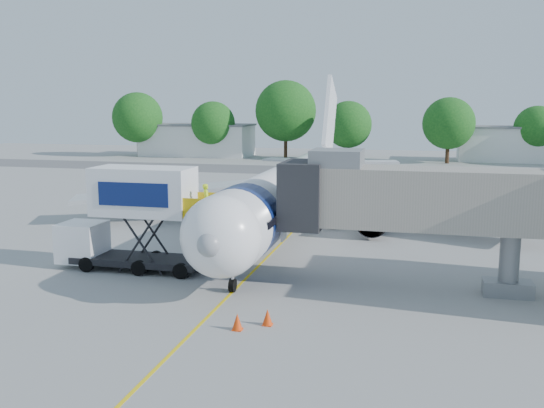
% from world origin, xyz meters
% --- Properties ---
extents(ground, '(160.00, 160.00, 0.00)m').
position_xyz_m(ground, '(0.00, 0.00, 0.00)').
color(ground, '#9C9C9A').
rests_on(ground, ground).
extents(guidance_line, '(0.15, 70.00, 0.01)m').
position_xyz_m(guidance_line, '(0.00, 0.00, 0.01)').
color(guidance_line, yellow).
rests_on(guidance_line, ground).
extents(taxiway_strip, '(120.00, 10.00, 0.01)m').
position_xyz_m(taxiway_strip, '(0.00, 42.00, 0.00)').
color(taxiway_strip, '#59595B').
rests_on(taxiway_strip, ground).
extents(aircraft, '(34.17, 37.73, 11.35)m').
position_xyz_m(aircraft, '(0.00, 4.12, 2.95)').
color(aircraft, white).
rests_on(aircraft, ground).
extents(jet_bridge, '(13.90, 3.20, 6.60)m').
position_xyz_m(jet_bridge, '(7.99, -7.00, 4.34)').
color(jet_bridge, gray).
rests_on(jet_bridge, ground).
extents(catering_hiloader, '(8.57, 2.44, 5.50)m').
position_xyz_m(catering_hiloader, '(-6.27, -7.00, 2.76)').
color(catering_hiloader, black).
rests_on(catering_hiloader, ground).
extents(ground_tug, '(4.27, 2.88, 1.56)m').
position_xyz_m(ground_tug, '(-2.52, -19.27, 0.82)').
color(ground_tug, white).
rests_on(ground_tug, ground).
extents(safety_cone_a, '(0.42, 0.42, 0.67)m').
position_xyz_m(safety_cone_a, '(2.65, -13.28, 0.32)').
color(safety_cone_a, '#E63D0C').
rests_on(safety_cone_a, ground).
extents(safety_cone_b, '(0.42, 0.42, 0.68)m').
position_xyz_m(safety_cone_b, '(1.63, -14.07, 0.32)').
color(safety_cone_b, '#E63D0C').
rests_on(safety_cone_b, ground).
extents(outbuilding_left, '(18.40, 8.40, 5.30)m').
position_xyz_m(outbuilding_left, '(-28.00, 60.00, 2.66)').
color(outbuilding_left, silver).
rests_on(outbuilding_left, ground).
extents(outbuilding_right, '(16.40, 7.40, 5.30)m').
position_xyz_m(outbuilding_right, '(22.00, 62.00, 2.66)').
color(outbuilding_right, silver).
rests_on(outbuilding_right, ground).
extents(tree_a, '(8.23, 8.23, 10.49)m').
position_xyz_m(tree_a, '(-37.02, 56.58, 6.37)').
color(tree_a, '#382314').
rests_on(tree_a, ground).
extents(tree_b, '(7.07, 7.07, 9.02)m').
position_xyz_m(tree_b, '(-24.21, 57.34, 5.47)').
color(tree_b, '#382314').
rests_on(tree_b, ground).
extents(tree_c, '(9.66, 9.66, 12.31)m').
position_xyz_m(tree_c, '(-12.64, 59.17, 7.48)').
color(tree_c, '#382314').
rests_on(tree_c, ground).
extents(tree_d, '(7.11, 7.11, 9.07)m').
position_xyz_m(tree_d, '(-2.41, 56.82, 5.50)').
color(tree_d, '#382314').
rests_on(tree_d, ground).
extents(tree_e, '(7.52, 7.52, 9.59)m').
position_xyz_m(tree_e, '(12.22, 56.31, 5.82)').
color(tree_e, '#382314').
rests_on(tree_e, ground).
extents(tree_f, '(6.57, 6.57, 8.37)m').
position_xyz_m(tree_f, '(24.87, 60.50, 5.08)').
color(tree_f, '#382314').
rests_on(tree_f, ground).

